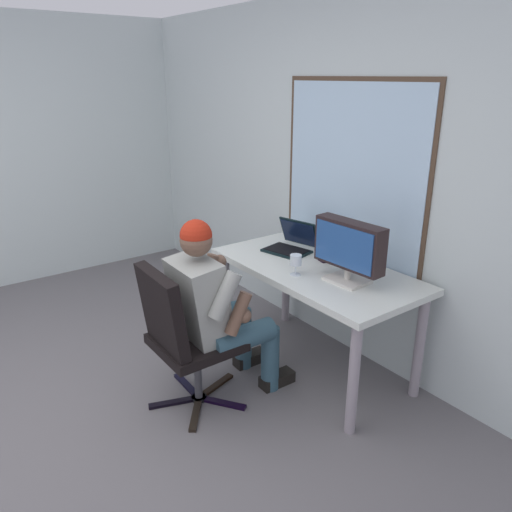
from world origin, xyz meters
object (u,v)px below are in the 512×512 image
object	(u,v)px
desk	(315,280)
person_seated	(217,306)
crt_monitor	(349,247)
desk_speaker	(326,247)
wine_glass	(296,261)
office_chair	(181,332)
laptop	(292,242)

from	to	relation	value
desk	person_seated	world-z (taller)	person_seated
crt_monitor	desk_speaker	world-z (taller)	crt_monitor
desk	person_seated	xyz separation A→B (m)	(-0.13, -0.70, -0.04)
desk_speaker	person_seated	bearing A→B (deg)	-96.03
desk	desk_speaker	xyz separation A→B (m)	(-0.04, 0.13, 0.20)
person_seated	crt_monitor	bearing A→B (deg)	58.31
wine_glass	office_chair	bearing A→B (deg)	-101.99
crt_monitor	person_seated	bearing A→B (deg)	-121.69
office_chair	person_seated	bearing A→B (deg)	88.80
person_seated	wine_glass	xyz separation A→B (m)	(0.15, 0.50, 0.23)
desk	office_chair	xyz separation A→B (m)	(-0.14, -0.95, -0.14)
wine_glass	crt_monitor	bearing A→B (deg)	34.76
desk	crt_monitor	world-z (taller)	crt_monitor
crt_monitor	wine_glass	size ratio (longest dim) A/B	3.54
laptop	desk_speaker	size ratio (longest dim) A/B	1.90
office_chair	desk	bearing A→B (deg)	81.93
desk	wine_glass	bearing A→B (deg)	-82.90
office_chair	desk_speaker	xyz separation A→B (m)	(0.09, 1.08, 0.34)
crt_monitor	desk_speaker	distance (m)	0.39
desk	laptop	world-z (taller)	laptop
laptop	desk	bearing A→B (deg)	-15.11
person_seated	laptop	bearing A→B (deg)	105.73
laptop	wine_glass	distance (m)	0.48
person_seated	laptop	size ratio (longest dim) A/B	3.19
person_seated	wine_glass	size ratio (longest dim) A/B	8.83
crt_monitor	office_chair	bearing A→B (deg)	-114.53
crt_monitor	desk	bearing A→B (deg)	177.50
desk	person_seated	bearing A→B (deg)	-100.52
desk	office_chair	bearing A→B (deg)	-98.07
office_chair	wine_glass	world-z (taller)	office_chair
office_chair	crt_monitor	size ratio (longest dim) A/B	1.95
laptop	desk_speaker	bearing A→B (deg)	5.39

